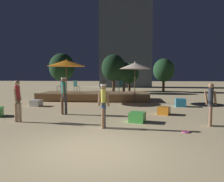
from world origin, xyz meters
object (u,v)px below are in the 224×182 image
bistro_chair_1 (61,85)px  bistro_chair_2 (121,85)px  patio_umbrella_0 (66,63)px  cube_seat_3 (36,103)px  background_tree_0 (129,73)px  background_tree_1 (124,73)px  cube_seat_0 (164,111)px  frisbee_disc (186,132)px  cube_seat_2 (137,117)px  person_2 (18,99)px  patio_umbrella_1 (135,66)px  person_1 (103,104)px  person_0 (64,93)px  background_tree_2 (114,68)px  cube_seat_4 (181,103)px  person_3 (210,103)px  bistro_chair_3 (103,85)px  bistro_chair_0 (76,85)px  background_tree_4 (164,70)px  background_tree_3 (62,67)px

bistro_chair_1 → bistro_chair_2: bearing=56.2°
patio_umbrella_0 → cube_seat_3: bearing=-124.8°
background_tree_0 → background_tree_1: bearing=-102.5°
cube_seat_0 → frisbee_disc: (0.25, -3.36, -0.17)m
cube_seat_2 → person_2: (-4.95, -0.42, 0.74)m
patio_umbrella_1 → person_2: 8.35m
person_1 → person_2: (-3.68, 0.70, 0.04)m
person_2 → bistro_chair_1: (-0.80, 7.94, 0.23)m
person_0 → person_2: size_ratio=1.06×
bistro_chair_1 → background_tree_2: size_ratio=0.22×
cube_seat_0 → bistro_chair_2: size_ratio=0.78×
cube_seat_0 → cube_seat_4: bearing=63.2°
person_0 → person_3: 6.60m
cube_seat_0 → bistro_chair_3: bearing=125.8°
person_2 → bistro_chair_3: 7.82m
cube_seat_3 → frisbee_disc: size_ratio=2.60×
person_1 → bistro_chair_3: (-1.04, 8.06, 0.27)m
person_3 → background_tree_2: size_ratio=0.40×
bistro_chair_0 → bistro_chair_2: size_ratio=1.00×
patio_umbrella_0 → cube_seat_3: 3.51m
patio_umbrella_0 → patio_umbrella_1: 4.80m
patio_umbrella_0 → bistro_chair_1: 2.38m
background_tree_4 → patio_umbrella_0: bearing=-129.3°
person_0 → bistro_chair_2: (2.52, 6.38, 0.12)m
background_tree_0 → background_tree_2: 3.32m
background_tree_4 → frisbee_disc: bearing=-95.7°
background_tree_1 → background_tree_4: background_tree_4 is taller
person_2 → patio_umbrella_1: bearing=-125.9°
patio_umbrella_0 → cube_seat_4: size_ratio=4.60×
bistro_chair_0 → background_tree_4: size_ratio=0.24×
bistro_chair_2 → person_0: bearing=-105.5°
bistro_chair_3 → background_tree_1: size_ratio=0.28×
person_1 → background_tree_0: (0.78, 18.14, 1.22)m
cube_seat_0 → bistro_chair_0: bistro_chair_0 is taller
cube_seat_0 → background_tree_4: 14.47m
cube_seat_0 → background_tree_0: 15.40m
person_2 → person_3: size_ratio=1.05×
person_3 → background_tree_2: (-4.92, 14.64, 1.83)m
bistro_chair_1 → person_2: bearing=-31.6°
person_0 → background_tree_4: 16.19m
person_1 → background_tree_2: 15.45m
frisbee_disc → background_tree_1: background_tree_1 is taller
cube_seat_2 → person_0: (-3.57, 1.43, 0.85)m
background_tree_0 → background_tree_3: background_tree_3 is taller
person_2 → frisbee_disc: (6.56, -1.08, -0.93)m
person_2 → background_tree_4: size_ratio=0.46×
cube_seat_0 → person_0: (-4.92, -0.42, 0.87)m
patio_umbrella_0 → cube_seat_0: (6.16, -4.16, -2.58)m
bistro_chair_1 → background_tree_0: background_tree_0 is taller
background_tree_0 → patio_umbrella_0: bearing=-111.4°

